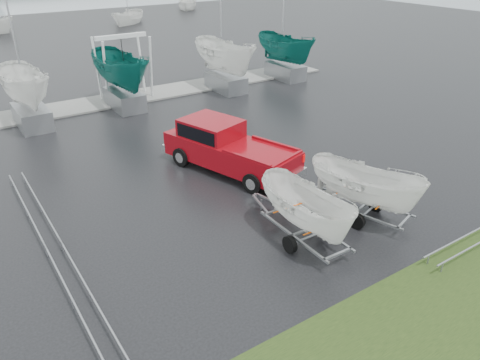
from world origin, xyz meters
TOP-DOWN VIEW (x-y plane):
  - ground_plane at (0.00, 0.00)m, footprint 120.00×120.00m
  - grass_verge at (0.00, -11.00)m, footprint 40.00×40.00m
  - dock at (0.00, 13.00)m, footprint 30.00×3.00m
  - pickup_truck at (-0.83, 0.40)m, footprint 3.98×6.83m
  - trailer_hitched at (1.14, -6.07)m, footprint 2.18×3.79m
  - trailer_parked at (-1.68, -6.11)m, footprint 1.79×3.62m
  - boat_hoist at (-0.53, 13.00)m, footprint 3.30×2.18m
  - keelboat_0 at (-6.85, 11.00)m, footprint 2.24×3.20m
  - keelboat_1 at (-1.37, 11.20)m, footprint 2.40×3.20m
  - keelboat_2 at (5.89, 11.00)m, footprint 2.40×3.20m
  - keelboat_3 at (11.35, 11.30)m, footprint 2.22×3.20m
  - mast_rack_0 at (-9.00, 1.00)m, footprint 0.56×6.50m
  - mast_rack_1 at (-9.00, -5.00)m, footprint 0.56×6.50m
  - moored_boat_2 at (11.65, 43.30)m, footprint 3.71×3.71m
  - moored_boat_3 at (24.84, 52.38)m, footprint 3.68×3.70m

SIDE VIEW (x-z plane):
  - ground_plane at x=0.00m, z-range 0.00..0.00m
  - grass_verge at x=0.00m, z-range 0.00..0.00m
  - moored_boat_3 at x=24.84m, z-range -5.74..5.75m
  - moored_boat_2 at x=11.65m, z-range -5.72..5.72m
  - dock at x=0.00m, z-range -0.01..0.11m
  - mast_rack_0 at x=-9.00m, z-range 0.32..0.38m
  - mast_rack_1 at x=-9.00m, z-range 0.32..0.38m
  - pickup_truck at x=-0.83m, z-range 0.05..2.20m
  - trailer_parked at x=-1.68m, z-range 0.21..5.02m
  - boat_hoist at x=-0.53m, z-range 0.61..4.73m
  - trailer_hitched at x=1.14m, z-range 0.21..5.14m
  - keelboat_3 at x=11.35m, z-range -1.69..8.69m
  - keelboat_0 at x=-6.85m, z-range -1.67..8.73m
  - keelboat_1 at x=-1.37m, z-range 0.06..7.55m
  - keelboat_2 at x=5.89m, z-range -1.47..9.10m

